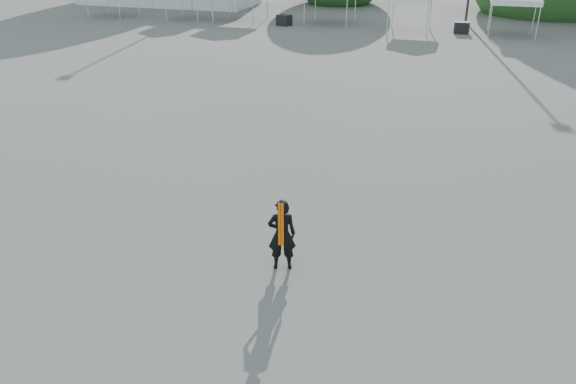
% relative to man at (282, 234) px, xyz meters
% --- Properties ---
extents(ground, '(120.00, 120.00, 0.00)m').
position_rel_man_xyz_m(ground, '(-0.20, 1.86, -0.77)').
color(ground, '#474442').
rests_on(ground, ground).
extents(man, '(0.65, 0.53, 1.54)m').
position_rel_man_xyz_m(man, '(0.00, 0.00, 0.00)').
color(man, black).
rests_on(man, ground).
extents(crate_west, '(1.10, 0.98, 0.71)m').
position_rel_man_xyz_m(crate_west, '(-9.15, 28.88, -0.42)').
color(crate_west, black).
rests_on(crate_west, ground).
extents(crate_mid, '(0.97, 0.78, 0.72)m').
position_rel_man_xyz_m(crate_mid, '(2.63, 29.25, -0.41)').
color(crate_mid, black).
rests_on(crate_mid, ground).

